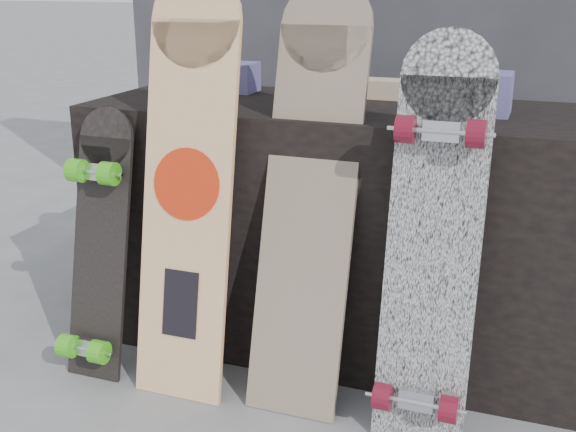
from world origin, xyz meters
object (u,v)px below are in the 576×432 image
at_px(longboard_geisha, 188,178).
at_px(vendor_table, 342,228).
at_px(longboard_cascadia, 433,238).
at_px(longboard_celtic, 311,185).
at_px(skateboard_dark, 97,244).

bearing_deg(longboard_geisha, vendor_table, 48.37).
bearing_deg(longboard_cascadia, longboard_geisha, 178.31).
xyz_separation_m(longboard_celtic, longboard_cascadia, (0.36, -0.10, -0.08)).
xyz_separation_m(vendor_table, longboard_cascadia, (0.35, -0.41, 0.15)).
xyz_separation_m(vendor_table, longboard_geisha, (-0.35, -0.39, 0.24)).
relative_size(vendor_table, longboard_celtic, 1.35).
height_order(vendor_table, longboard_cascadia, longboard_cascadia).
relative_size(vendor_table, longboard_cascadia, 1.50).
distance_m(longboard_celtic, skateboard_dark, 0.69).
bearing_deg(vendor_table, longboard_geisha, -131.63).
bearing_deg(longboard_celtic, skateboard_dark, -169.18).
distance_m(longboard_geisha, skateboard_dark, 0.38).
bearing_deg(vendor_table, longboard_cascadia, -49.33).
bearing_deg(skateboard_dark, longboard_celtic, 10.82).
relative_size(longboard_cascadia, skateboard_dark, 1.31).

